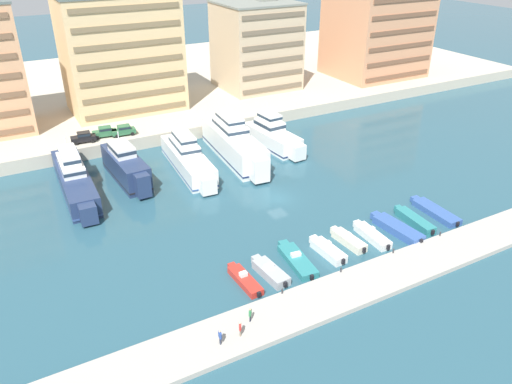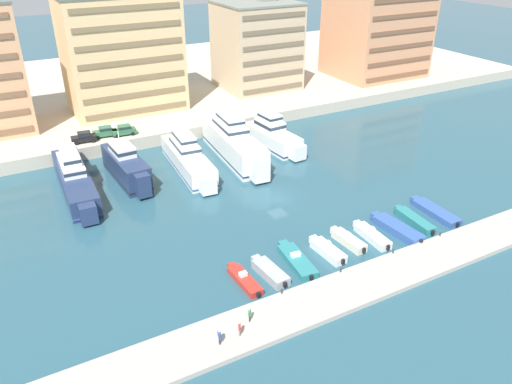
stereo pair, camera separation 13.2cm
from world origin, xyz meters
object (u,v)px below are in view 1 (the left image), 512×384
object	(u,v)px
motorboat_blue_mid_right	(397,228)
motorboat_teal_mid_left	(297,260)
motorboat_white_center_left	(328,250)
pedestrian_far_side	(250,314)
yacht_navy_left	(126,166)
motorboat_blue_far_right	(435,211)
pedestrian_near_edge	(240,327)
motorboat_teal_right	(414,220)
motorboat_red_far_left	(245,280)
motorboat_grey_left	(270,272)
yacht_white_center	(273,135)
motorboat_cream_center	(348,240)
motorboat_white_center_right	(372,235)
yacht_white_mid_left	(188,158)
car_green_mid_left	(124,130)
car_black_far_left	(84,137)
yacht_white_center_left	(234,143)
pedestrian_mid_deck	(220,336)
car_green_left	(105,131)
yacht_navy_far_left	(74,178)

from	to	relation	value
motorboat_blue_mid_right	motorboat_teal_mid_left	bearing A→B (deg)	178.08
motorboat_white_center_left	pedestrian_far_side	size ratio (longest dim) A/B	3.88
yacht_navy_left	motorboat_blue_far_right	size ratio (longest dim) A/B	1.85
motorboat_blue_far_right	pedestrian_near_edge	world-z (taller)	pedestrian_near_edge
motorboat_teal_right	pedestrian_far_side	world-z (taller)	pedestrian_far_side
motorboat_blue_far_right	motorboat_red_far_left	bearing A→B (deg)	-178.46
motorboat_grey_left	motorboat_white_center_left	xyz separation A→B (m)	(8.17, 0.33, 0.01)
yacht_white_center	motorboat_grey_left	world-z (taller)	yacht_white_center
motorboat_cream_center	motorboat_white_center_right	xyz separation A→B (m)	(3.28, -0.53, -0.02)
yacht_white_mid_left	motorboat_teal_right	distance (m)	36.19
yacht_white_center	pedestrian_far_side	distance (m)	45.71
motorboat_grey_left	pedestrian_far_side	xyz separation A→B (m)	(-5.71, -5.98, 0.96)
yacht_white_center	motorboat_grey_left	bearing A→B (deg)	-120.88
motorboat_white_center_right	motorboat_teal_right	xyz separation A→B (m)	(7.29, 0.09, 0.02)
yacht_navy_left	car_green_mid_left	size ratio (longest dim) A/B	3.74
pedestrian_near_edge	yacht_navy_left	bearing A→B (deg)	89.71
motorboat_cream_center	pedestrian_far_side	size ratio (longest dim) A/B	3.78
car_black_far_left	pedestrian_far_side	xyz separation A→B (m)	(5.08, -50.69, -1.74)
motorboat_red_far_left	motorboat_white_center_right	xyz separation A→B (m)	(18.13, 0.17, 0.10)
yacht_white_center_left	motorboat_teal_mid_left	distance (m)	31.50
yacht_white_center_left	pedestrian_far_side	size ratio (longest dim) A/B	14.12
motorboat_blue_far_right	pedestrian_mid_deck	world-z (taller)	pedestrian_mid_deck
motorboat_teal_mid_left	motorboat_cream_center	world-z (taller)	motorboat_cream_center
yacht_navy_left	yacht_white_center_left	distance (m)	18.33
yacht_navy_left	motorboat_cream_center	world-z (taller)	yacht_navy_left
yacht_white_mid_left	car_black_far_left	bearing A→B (deg)	133.46
motorboat_grey_left	pedestrian_mid_deck	xyz separation A→B (m)	(-9.56, -7.32, 1.01)
yacht_white_center	motorboat_white_center_left	bearing A→B (deg)	-109.21
car_green_mid_left	motorboat_grey_left	bearing A→B (deg)	-85.01
motorboat_white_center_right	car_black_far_left	size ratio (longest dim) A/B	1.58
yacht_white_mid_left	motorboat_white_center_right	bearing A→B (deg)	-67.54
car_green_mid_left	pedestrian_mid_deck	world-z (taller)	car_green_mid_left
motorboat_teal_mid_left	car_green_mid_left	distance (m)	44.86
motorboat_white_center_right	yacht_white_center	bearing A→B (deg)	82.35
car_green_mid_left	motorboat_white_center_right	bearing A→B (deg)	-66.87
yacht_white_center	pedestrian_far_side	xyz separation A→B (m)	(-25.01, -38.26, -0.60)
motorboat_teal_mid_left	car_green_left	world-z (taller)	car_green_left
car_green_mid_left	motorboat_blue_mid_right	bearing A→B (deg)	-62.86
motorboat_red_far_left	motorboat_blue_far_right	distance (m)	29.82
yacht_white_center_left	motorboat_blue_mid_right	bearing A→B (deg)	-75.79
motorboat_white_center_left	motorboat_white_center_right	bearing A→B (deg)	0.45
motorboat_grey_left	pedestrian_mid_deck	bearing A→B (deg)	-142.57
motorboat_teal_mid_left	motorboat_white_center_left	bearing A→B (deg)	-3.77
motorboat_white_center_right	car_black_far_left	xyz separation A→B (m)	(-25.81, 44.33, 2.72)
car_green_left	pedestrian_mid_deck	distance (m)	52.96
motorboat_cream_center	motorboat_blue_far_right	size ratio (longest dim) A/B	0.71
motorboat_grey_left	pedestrian_far_side	distance (m)	8.32
motorboat_red_far_left	motorboat_teal_mid_left	xyz separation A→B (m)	(7.07, 0.40, -0.01)
yacht_navy_left	motorboat_red_far_left	world-z (taller)	yacht_navy_left
yacht_navy_far_left	car_green_left	bearing A→B (deg)	60.05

